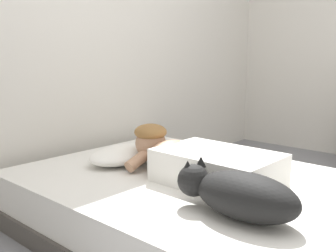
# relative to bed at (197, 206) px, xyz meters

# --- Properties ---
(ground_plane) EXTENTS (12.77, 12.77, 0.00)m
(ground_plane) POSITION_rel_bed_xyz_m (0.19, -0.48, -0.16)
(ground_plane) COLOR gray
(back_wall) EXTENTS (4.39, 0.12, 2.50)m
(back_wall) POSITION_rel_bed_xyz_m (0.19, 1.18, 1.09)
(back_wall) COLOR silver
(back_wall) RESTS_ON ground
(bed) EXTENTS (1.50, 2.08, 0.32)m
(bed) POSITION_rel_bed_xyz_m (0.00, 0.00, 0.00)
(bed) COLOR #4C4742
(bed) RESTS_ON ground
(pillow) EXTENTS (0.52, 0.32, 0.11)m
(pillow) POSITION_rel_bed_xyz_m (-0.05, 0.55, 0.22)
(pillow) COLOR white
(pillow) RESTS_ON bed
(person_lying) EXTENTS (0.43, 0.92, 0.27)m
(person_lying) POSITION_rel_bed_xyz_m (-0.00, 0.00, 0.27)
(person_lying) COLOR white
(person_lying) RESTS_ON bed
(dog) EXTENTS (0.26, 0.57, 0.21)m
(dog) POSITION_rel_bed_xyz_m (-0.30, -0.45, 0.27)
(dog) COLOR black
(dog) RESTS_ON bed
(coffee_cup) EXTENTS (0.12, 0.09, 0.07)m
(coffee_cup) POSITION_rel_bed_xyz_m (0.15, 0.33, 0.20)
(coffee_cup) COLOR white
(coffee_cup) RESTS_ON bed
(cell_phone) EXTENTS (0.07, 0.14, 0.01)m
(cell_phone) POSITION_rel_bed_xyz_m (0.04, -0.04, 0.17)
(cell_phone) COLOR black
(cell_phone) RESTS_ON bed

